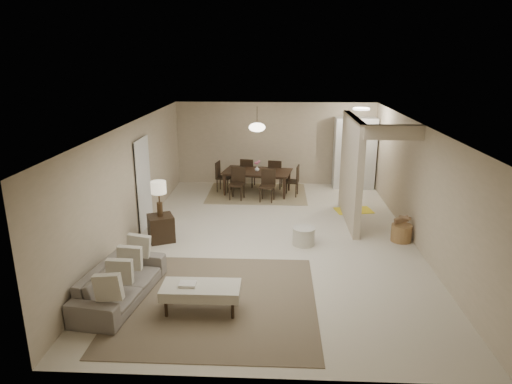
# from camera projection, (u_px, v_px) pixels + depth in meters

# --- Properties ---
(floor) EXTENTS (9.00, 9.00, 0.00)m
(floor) POSITION_uv_depth(u_px,v_px,m) (273.00, 239.00, 9.94)
(floor) COLOR beige
(floor) RESTS_ON ground
(ceiling) EXTENTS (9.00, 9.00, 0.00)m
(ceiling) POSITION_uv_depth(u_px,v_px,m) (274.00, 124.00, 9.22)
(ceiling) COLOR white
(ceiling) RESTS_ON back_wall
(back_wall) EXTENTS (6.00, 0.00, 6.00)m
(back_wall) POSITION_uv_depth(u_px,v_px,m) (275.00, 144.00, 13.89)
(back_wall) COLOR tan
(back_wall) RESTS_ON floor
(left_wall) EXTENTS (0.00, 9.00, 9.00)m
(left_wall) POSITION_uv_depth(u_px,v_px,m) (133.00, 182.00, 9.72)
(left_wall) COLOR tan
(left_wall) RESTS_ON floor
(right_wall) EXTENTS (0.00, 9.00, 9.00)m
(right_wall) POSITION_uv_depth(u_px,v_px,m) (418.00, 185.00, 9.45)
(right_wall) COLOR tan
(right_wall) RESTS_ON floor
(partition) EXTENTS (0.15, 2.50, 2.50)m
(partition) POSITION_uv_depth(u_px,v_px,m) (351.00, 170.00, 10.70)
(partition) COLOR tan
(partition) RESTS_ON floor
(doorway) EXTENTS (0.04, 0.90, 2.04)m
(doorway) POSITION_uv_depth(u_px,v_px,m) (143.00, 184.00, 10.36)
(doorway) COLOR black
(doorway) RESTS_ON floor
(pantry_cabinet) EXTENTS (1.20, 0.55, 2.10)m
(pantry_cabinet) POSITION_uv_depth(u_px,v_px,m) (354.00, 153.00, 13.50)
(pantry_cabinet) COLOR silver
(pantry_cabinet) RESTS_ON floor
(flush_light) EXTENTS (0.44, 0.44, 0.05)m
(flush_light) POSITION_uv_depth(u_px,v_px,m) (361.00, 109.00, 12.19)
(flush_light) COLOR white
(flush_light) RESTS_ON ceiling
(living_rug) EXTENTS (3.20, 3.20, 0.01)m
(living_rug) POSITION_uv_depth(u_px,v_px,m) (217.00, 301.00, 7.42)
(living_rug) COLOR brown
(living_rug) RESTS_ON floor
(sofa) EXTENTS (2.10, 1.06, 0.59)m
(sofa) POSITION_uv_depth(u_px,v_px,m) (121.00, 283.00, 7.41)
(sofa) COLOR slate
(sofa) RESTS_ON floor
(ottoman_bench) EXTENTS (1.22, 0.57, 0.44)m
(ottoman_bench) POSITION_uv_depth(u_px,v_px,m) (201.00, 291.00, 7.04)
(ottoman_bench) COLOR beige
(ottoman_bench) RESTS_ON living_rug
(side_table) EXTENTS (0.68, 0.68, 0.56)m
(side_table) POSITION_uv_depth(u_px,v_px,m) (161.00, 228.00, 9.77)
(side_table) COLOR black
(side_table) RESTS_ON floor
(table_lamp) EXTENTS (0.32, 0.32, 0.76)m
(table_lamp) POSITION_uv_depth(u_px,v_px,m) (159.00, 191.00, 9.52)
(table_lamp) COLOR #422F1C
(table_lamp) RESTS_ON side_table
(round_pouf) EXTENTS (0.48, 0.48, 0.37)m
(round_pouf) POSITION_uv_depth(u_px,v_px,m) (304.00, 236.00, 9.58)
(round_pouf) COLOR beige
(round_pouf) RESTS_ON floor
(wicker_basket) EXTENTS (0.53, 0.53, 0.37)m
(wicker_basket) POSITION_uv_depth(u_px,v_px,m) (401.00, 233.00, 9.77)
(wicker_basket) COLOR brown
(wicker_basket) RESTS_ON floor
(dining_rug) EXTENTS (2.80, 2.10, 0.01)m
(dining_rug) POSITION_uv_depth(u_px,v_px,m) (257.00, 193.00, 13.17)
(dining_rug) COLOR #8A7956
(dining_rug) RESTS_ON floor
(dining_table) EXTENTS (2.06, 1.37, 0.67)m
(dining_table) POSITION_uv_depth(u_px,v_px,m) (257.00, 182.00, 13.08)
(dining_table) COLOR black
(dining_table) RESTS_ON dining_rug
(dining_chairs) EXTENTS (2.41, 1.90, 0.89)m
(dining_chairs) POSITION_uv_depth(u_px,v_px,m) (257.00, 179.00, 13.05)
(dining_chairs) COLOR black
(dining_chairs) RESTS_ON dining_rug
(vase) EXTENTS (0.18, 0.18, 0.14)m
(vase) POSITION_uv_depth(u_px,v_px,m) (257.00, 169.00, 12.96)
(vase) COLOR white
(vase) RESTS_ON dining_table
(yellow_mat) EXTENTS (1.02, 0.73, 0.01)m
(yellow_mat) POSITION_uv_depth(u_px,v_px,m) (354.00, 210.00, 11.73)
(yellow_mat) COLOR yellow
(yellow_mat) RESTS_ON floor
(pendant_light) EXTENTS (0.46, 0.46, 0.71)m
(pendant_light) POSITION_uv_depth(u_px,v_px,m) (257.00, 127.00, 12.62)
(pendant_light) COLOR #422F1C
(pendant_light) RESTS_ON ceiling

